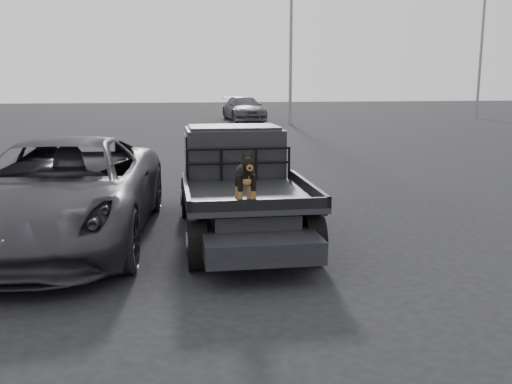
{
  "coord_description": "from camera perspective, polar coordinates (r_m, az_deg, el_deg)",
  "views": [
    {
      "loc": [
        -1.19,
        -7.51,
        2.63
      ],
      "look_at": [
        -0.1,
        -0.4,
        1.21
      ],
      "focal_mm": 40.0,
      "sensor_mm": 36.0,
      "label": 1
    }
  ],
  "objects": [
    {
      "name": "floodlight_mid",
      "position": [
        34.46,
        3.55,
        17.74
      ],
      "size": [
        1.08,
        0.28,
        11.97
      ],
      "color": "slate",
      "rests_on": "ground"
    },
    {
      "name": "dog",
      "position": [
        7.85,
        -1.11,
        1.36
      ],
      "size": [
        0.32,
        0.6,
        0.74
      ],
      "primitive_type": null,
      "color": "black",
      "rests_on": "flatbed_ute"
    },
    {
      "name": "ground",
      "position": [
        8.04,
        0.27,
        -7.89
      ],
      "size": [
        120.0,
        120.0,
        0.0
      ],
      "primitive_type": "plane",
      "color": "black",
      "rests_on": "ground"
    },
    {
      "name": "flatbed_ute",
      "position": [
        9.73,
        -1.56,
        -1.7
      ],
      "size": [
        2.0,
        5.4,
        0.92
      ],
      "primitive_type": null,
      "color": "black",
      "rests_on": "ground"
    },
    {
      "name": "ute_cab",
      "position": [
        10.5,
        -2.24,
        4.24
      ],
      "size": [
        1.72,
        1.3,
        0.88
      ],
      "primitive_type": null,
      "color": "black",
      "rests_on": "flatbed_ute"
    },
    {
      "name": "headache_rack",
      "position": [
        9.79,
        -1.73,
        2.76
      ],
      "size": [
        1.8,
        0.08,
        0.55
      ],
      "primitive_type": null,
      "color": "black",
      "rests_on": "flatbed_ute"
    },
    {
      "name": "floodlight_far",
      "position": [
        42.7,
        21.89,
        16.98
      ],
      "size": [
        1.08,
        0.28,
        13.82
      ],
      "color": "slate",
      "rests_on": "ground"
    },
    {
      "name": "parked_suv",
      "position": [
        9.82,
        -18.78,
        0.09
      ],
      "size": [
        3.21,
        6.23,
        1.68
      ],
      "primitive_type": "imported",
      "rotation": [
        0.0,
        0.0,
        -0.07
      ],
      "color": "#302F35",
      "rests_on": "ground"
    },
    {
      "name": "distant_car_b",
      "position": [
        37.35,
        -1.23,
        8.34
      ],
      "size": [
        2.58,
        5.46,
        1.54
      ],
      "primitive_type": "imported",
      "rotation": [
        0.0,
        0.0,
        0.08
      ],
      "color": "#45454A",
      "rests_on": "ground"
    }
  ]
}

